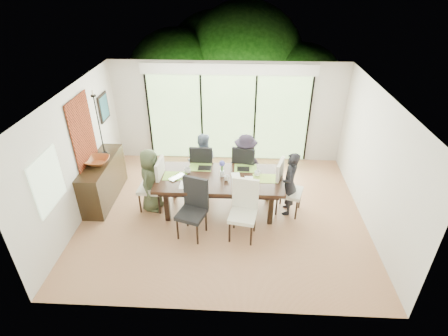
{
  "coord_description": "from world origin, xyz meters",
  "views": [
    {
      "loc": [
        0.32,
        -6.1,
        4.76
      ],
      "look_at": [
        0.0,
        0.25,
        1.0
      ],
      "focal_mm": 28.0,
      "sensor_mm": 36.0,
      "label": 1
    }
  ],
  "objects_px": {
    "person_right_end": "(289,184)",
    "cup_b": "(226,178)",
    "table_top": "(220,179)",
    "cup_a": "(188,171)",
    "chair_left_end": "(151,184)",
    "bowl": "(97,161)",
    "chair_far_right": "(245,167)",
    "chair_near_right": "(243,212)",
    "chair_right_end": "(290,188)",
    "laptop": "(179,178)",
    "person_far_left": "(203,162)",
    "vase": "(222,173)",
    "chair_far_left": "(203,166)",
    "sideboard": "(103,180)",
    "person_far_right": "(245,163)",
    "cup_c": "(257,174)",
    "person_left_end": "(151,180)",
    "chair_near_left": "(191,210)"
  },
  "relations": [
    {
      "from": "chair_far_right",
      "to": "chair_near_right",
      "type": "bearing_deg",
      "value": 101.72
    },
    {
      "from": "sideboard",
      "to": "person_far_left",
      "type": "bearing_deg",
      "value": 13.3
    },
    {
      "from": "chair_right_end",
      "to": "sideboard",
      "type": "relative_size",
      "value": 0.71
    },
    {
      "from": "chair_far_right",
      "to": "laptop",
      "type": "relative_size",
      "value": 3.33
    },
    {
      "from": "cup_b",
      "to": "sideboard",
      "type": "height_order",
      "value": "sideboard"
    },
    {
      "from": "chair_far_right",
      "to": "cup_b",
      "type": "relative_size",
      "value": 11.0
    },
    {
      "from": "chair_far_right",
      "to": "bowl",
      "type": "height_order",
      "value": "chair_far_right"
    },
    {
      "from": "chair_right_end",
      "to": "chair_far_left",
      "type": "height_order",
      "value": "same"
    },
    {
      "from": "table_top",
      "to": "person_far_right",
      "type": "relative_size",
      "value": 1.86
    },
    {
      "from": "chair_far_left",
      "to": "vase",
      "type": "distance_m",
      "value": 0.99
    },
    {
      "from": "chair_far_right",
      "to": "chair_near_right",
      "type": "relative_size",
      "value": 1.0
    },
    {
      "from": "chair_left_end",
      "to": "bowl",
      "type": "relative_size",
      "value": 2.38
    },
    {
      "from": "chair_near_left",
      "to": "chair_near_right",
      "type": "height_order",
      "value": "same"
    },
    {
      "from": "chair_near_right",
      "to": "person_far_right",
      "type": "bearing_deg",
      "value": 98.74
    },
    {
      "from": "chair_left_end",
      "to": "bowl",
      "type": "distance_m",
      "value": 1.26
    },
    {
      "from": "sideboard",
      "to": "cup_a",
      "type": "bearing_deg",
      "value": -4.49
    },
    {
      "from": "person_far_right",
      "to": "chair_far_right",
      "type": "bearing_deg",
      "value": -84.51
    },
    {
      "from": "cup_c",
      "to": "bowl",
      "type": "bearing_deg",
      "value": 178.27
    },
    {
      "from": "laptop",
      "to": "sideboard",
      "type": "height_order",
      "value": "sideboard"
    },
    {
      "from": "chair_near_right",
      "to": "person_far_right",
      "type": "xyz_separation_m",
      "value": [
        0.05,
        1.7,
        0.11
      ]
    },
    {
      "from": "table_top",
      "to": "chair_far_right",
      "type": "bearing_deg",
      "value": 57.09
    },
    {
      "from": "person_far_right",
      "to": "cup_b",
      "type": "relative_size",
      "value": 12.9
    },
    {
      "from": "person_left_end",
      "to": "bowl",
      "type": "bearing_deg",
      "value": 93.13
    },
    {
      "from": "sideboard",
      "to": "chair_far_right",
      "type": "bearing_deg",
      "value": 9.6
    },
    {
      "from": "cup_c",
      "to": "person_left_end",
      "type": "bearing_deg",
      "value": -177.49
    },
    {
      "from": "person_left_end",
      "to": "cup_a",
      "type": "height_order",
      "value": "person_left_end"
    },
    {
      "from": "laptop",
      "to": "vase",
      "type": "bearing_deg",
      "value": -40.06
    },
    {
      "from": "chair_far_left",
      "to": "cup_a",
      "type": "xyz_separation_m",
      "value": [
        -0.25,
        -0.7,
        0.28
      ]
    },
    {
      "from": "person_left_end",
      "to": "bowl",
      "type": "distance_m",
      "value": 1.25
    },
    {
      "from": "table_top",
      "to": "chair_far_left",
      "type": "xyz_separation_m",
      "value": [
        -0.45,
        0.85,
        -0.19
      ]
    },
    {
      "from": "person_far_right",
      "to": "cup_c",
      "type": "bearing_deg",
      "value": 114.39
    },
    {
      "from": "person_right_end",
      "to": "cup_b",
      "type": "relative_size",
      "value": 12.9
    },
    {
      "from": "person_far_left",
      "to": "vase",
      "type": "bearing_deg",
      "value": 113.93
    },
    {
      "from": "table_top",
      "to": "cup_a",
      "type": "distance_m",
      "value": 0.72
    },
    {
      "from": "chair_right_end",
      "to": "person_right_end",
      "type": "bearing_deg",
      "value": 107.72
    },
    {
      "from": "sideboard",
      "to": "chair_far_left",
      "type": "bearing_deg",
      "value": 13.78
    },
    {
      "from": "chair_far_left",
      "to": "laptop",
      "type": "distance_m",
      "value": 1.06
    },
    {
      "from": "chair_left_end",
      "to": "chair_far_left",
      "type": "relative_size",
      "value": 1.0
    },
    {
      "from": "person_left_end",
      "to": "laptop",
      "type": "distance_m",
      "value": 0.65
    },
    {
      "from": "chair_near_right",
      "to": "cup_b",
      "type": "xyz_separation_m",
      "value": [
        -0.35,
        0.77,
        0.27
      ]
    },
    {
      "from": "chair_right_end",
      "to": "cup_b",
      "type": "bearing_deg",
      "value": 111.96
    },
    {
      "from": "person_left_end",
      "to": "person_far_left",
      "type": "bearing_deg",
      "value": -38.25
    },
    {
      "from": "table_top",
      "to": "chair_left_end",
      "type": "height_order",
      "value": "chair_left_end"
    },
    {
      "from": "table_top",
      "to": "person_far_left",
      "type": "distance_m",
      "value": 0.95
    },
    {
      "from": "laptop",
      "to": "cup_b",
      "type": "relative_size",
      "value": 3.3
    },
    {
      "from": "chair_left_end",
      "to": "cup_a",
      "type": "distance_m",
      "value": 0.86
    },
    {
      "from": "person_far_right",
      "to": "cup_c",
      "type": "distance_m",
      "value": 0.79
    },
    {
      "from": "table_top",
      "to": "chair_right_end",
      "type": "bearing_deg",
      "value": 0.0
    },
    {
      "from": "chair_far_left",
      "to": "laptop",
      "type": "bearing_deg",
      "value": 68.05
    },
    {
      "from": "chair_far_left",
      "to": "person_far_left",
      "type": "distance_m",
      "value": 0.11
    }
  ]
}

